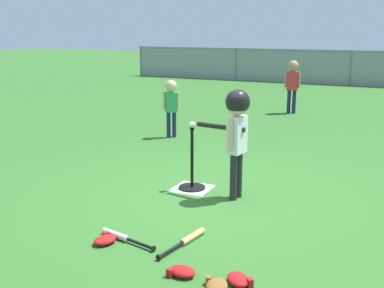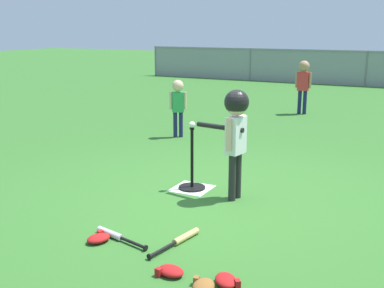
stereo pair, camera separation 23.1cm
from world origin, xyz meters
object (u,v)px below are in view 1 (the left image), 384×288
Objects in this scene: baseball_on_tee at (192,125)px; batting_tee at (192,179)px; batter_child at (237,122)px; glove_by_plate at (216,286)px; glove_outfield_drop at (239,279)px; spare_bat_wood at (188,239)px; fielder_deep_center at (293,79)px; spare_bat_silver at (121,237)px; fielder_deep_right at (171,101)px; glove_near_bats at (182,271)px; glove_tossed_aside at (105,240)px.

batting_tee is at bearing 90.00° from baseball_on_tee.
glove_by_plate is at bearing -74.33° from batter_child.
batting_tee is 2.22m from glove_outfield_drop.
glove_by_plate reaches higher than spare_bat_wood.
batter_child is 4.98× the size of glove_by_plate.
fielder_deep_center is 7.24m from spare_bat_silver.
fielder_deep_right reaches higher than spare_bat_wood.
fielder_deep_center reaches higher than batting_tee.
fielder_deep_right is 3.69× the size of glove_outfield_drop.
glove_near_bats reaches higher than spare_bat_silver.
glove_near_bats is at bearing -24.05° from spare_bat_silver.
fielder_deep_right reaches higher than glove_by_plate.
glove_by_plate reaches higher than spare_bat_silver.
glove_near_bats is 0.90m from glove_tossed_aside.
batter_child is at bearing -49.96° from fielder_deep_right.
glove_tossed_aside is at bearing 173.19° from glove_outfield_drop.
glove_by_plate is (1.11, -0.43, 0.01)m from spare_bat_silver.
fielder_deep_right is 4.33m from glove_tossed_aside.
fielder_deep_center is 1.17× the size of fielder_deep_right.
fielder_deep_right is at bearing -112.28° from fielder_deep_center.
baseball_on_tee is 0.11× the size of spare_bat_wood.
baseball_on_tee is 0.06× the size of batter_child.
batting_tee is 1.57m from spare_bat_silver.
baseball_on_tee is (0.00, -0.00, 0.66)m from batting_tee.
baseball_on_tee reaches higher than spare_bat_silver.
batter_child reaches higher than glove_near_bats.
baseball_on_tee reaches higher than spare_bat_wood.
batting_tee is 2.29m from glove_by_plate.
spare_bat_wood is at bearing -66.67° from baseball_on_tee.
glove_near_bats is at bearing -67.56° from batting_tee.
spare_bat_wood is (0.59, -1.36, -0.09)m from batting_tee.
batter_child is at bearing -9.30° from baseball_on_tee.
baseball_on_tee is at bearing 123.77° from glove_outfield_drop.
fielder_deep_center is at bearing 100.40° from glove_outfield_drop.
fielder_deep_center reaches higher than spare_bat_wood.
glove_outfield_drop is at bearing -12.92° from spare_bat_silver.
spare_bat_silver is 0.86m from glove_near_bats.
fielder_deep_right reaches higher than glove_outfield_drop.
fielder_deep_center reaches higher than spare_bat_silver.
fielder_deep_center is at bearing 97.01° from glove_near_bats.
batting_tee is at bearing 112.44° from glove_near_bats.
fielder_deep_center is 7.36m from glove_tossed_aside.
fielder_deep_right is at bearing 117.99° from glove_near_bats.
batting_tee is 2.74× the size of glove_outfield_drop.
spare_bat_silver and spare_bat_wood have the same top height.
fielder_deep_center is (-0.72, 5.73, -0.12)m from batter_child.
fielder_deep_center is 4.33× the size of glove_outfield_drop.
fielder_deep_right is at bearing 119.07° from spare_bat_wood.
glove_near_bats is (0.79, -0.35, 0.01)m from spare_bat_silver.
fielder_deep_center reaches higher than glove_by_plate.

